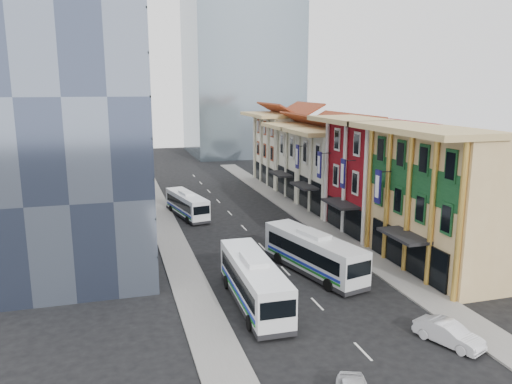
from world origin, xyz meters
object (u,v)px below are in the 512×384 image
object	(u,v)px
bus_left_near	(254,281)
bus_left_far	(187,204)
shophouse_tan	(451,201)
bus_right	(313,252)
sedan_right	(449,334)
office_tower	(73,94)

from	to	relation	value
bus_left_near	bus_left_far	size ratio (longest dim) A/B	1.18
shophouse_tan	bus_right	xyz separation A→B (m)	(-11.91, 1.87, -4.15)
bus_right	sedan_right	bearing A→B (deg)	-90.04
bus_left_far	bus_right	size ratio (longest dim) A/B	0.85
office_tower	bus_left_near	distance (m)	24.70
office_tower	bus_left_near	bearing A→B (deg)	-53.30
shophouse_tan	bus_left_far	size ratio (longest dim) A/B	1.43
shophouse_tan	bus_left_near	size ratio (longest dim) A/B	1.21
bus_right	bus_left_near	bearing A→B (deg)	-159.02
shophouse_tan	office_tower	xyz separation A→B (m)	(-31.00, 14.00, 9.00)
office_tower	bus_right	size ratio (longest dim) A/B	2.60
bus_left_far	bus_right	distance (m)	23.25
bus_left_near	sedan_right	world-z (taller)	bus_left_near
bus_left_far	sedan_right	distance (m)	37.21
bus_right	sedan_right	xyz separation A→B (m)	(3.41, -13.56, -1.14)
bus_left_near	bus_right	world-z (taller)	bus_left_near
bus_left_near	bus_right	bearing A→B (deg)	36.06
office_tower	bus_left_far	size ratio (longest dim) A/B	3.07
shophouse_tan	bus_left_near	distance (m)	19.16
bus_left_near	office_tower	bearing A→B (deg)	127.60
office_tower	sedan_right	bearing A→B (deg)	-48.78
shophouse_tan	office_tower	size ratio (longest dim) A/B	0.47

